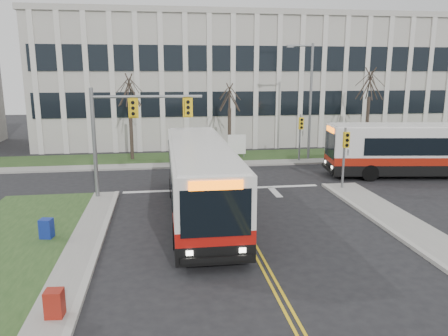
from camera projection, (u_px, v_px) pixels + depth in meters
ground at (249, 238)px, 18.85m from camera, size 120.00×120.00×0.00m
sidewalk_west at (52, 310)px, 13.03m from camera, size 1.20×26.00×0.14m
sidewalk_cross at (273, 163)px, 34.23m from camera, size 44.00×1.60×0.14m
building_lawn at (265, 156)px, 36.94m from camera, size 44.00×5.00×0.12m
office_building at (240, 82)px, 47.25m from camera, size 40.00×16.00×12.00m
mast_arm_signal at (124, 123)px, 24.07m from camera, size 6.11×0.38×6.20m
signal_pole_near at (345, 150)px, 25.99m from camera, size 0.34×0.39×3.80m
signal_pole_far at (300, 131)px, 34.20m from camera, size 0.34×0.39×3.80m
streetlight at (309, 96)px, 34.51m from camera, size 2.15×0.25×9.20m
directory_sign at (237, 145)px, 35.86m from camera, size 1.50×0.12×2.00m
tree_left at (129, 92)px, 34.22m from camera, size 1.80×1.80×7.70m
tree_mid at (230, 99)px, 35.67m from camera, size 1.80×1.80×6.82m
tree_right at (370, 85)px, 36.93m from camera, size 1.80×1.80×8.25m
bus_main at (200, 181)px, 21.54m from camera, size 2.94×13.26×3.53m
bus_cross at (426, 151)px, 29.64m from camera, size 13.40×4.59×3.50m
newspaper_box_blue at (47, 230)px, 18.53m from camera, size 0.58×0.54×0.95m
newspaper_box_red at (55, 306)px, 12.51m from camera, size 0.53×0.49×0.95m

